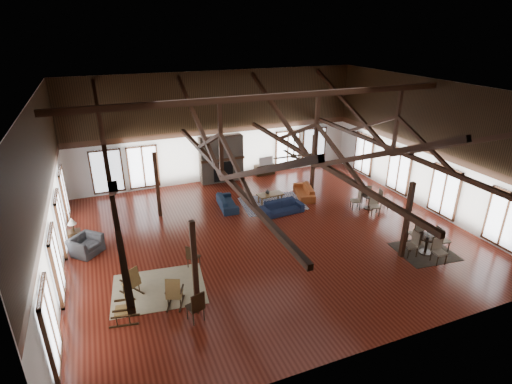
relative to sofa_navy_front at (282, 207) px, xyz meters
name	(u,v)px	position (x,y,z in m)	size (l,w,h in m)	color
floor	(269,234)	(-1.36, -1.62, -0.29)	(16.00, 16.00, 0.00)	maroon
ceiling	(271,90)	(-1.36, -1.62, 5.71)	(16.00, 14.00, 0.02)	black
wall_back	(218,127)	(-1.36, 5.38, 2.71)	(16.00, 0.02, 6.00)	white
wall_front	(385,255)	(-1.36, -8.62, 2.71)	(16.00, 0.02, 6.00)	white
wall_left	(46,198)	(-9.36, -1.62, 2.71)	(0.02, 14.00, 6.00)	white
wall_right	(428,146)	(6.64, -1.62, 2.71)	(0.02, 14.00, 6.00)	white
roof_truss	(271,142)	(-1.36, -1.62, 3.73)	(15.60, 14.07, 3.14)	#331A0E
post_grid	(270,201)	(-1.36, -1.62, 1.23)	(8.16, 7.16, 3.05)	#331A0E
fireplace	(221,159)	(-1.36, 5.05, 0.99)	(2.50, 0.69, 2.60)	#6D6153
ceiling_fan	(294,155)	(-0.86, -2.62, 3.44)	(1.60, 1.60, 0.75)	black
sofa_navy_front	(282,207)	(0.00, 0.00, 0.00)	(2.02, 0.79, 0.59)	#151E3A
sofa_navy_left	(227,202)	(-2.20, 1.55, -0.02)	(0.74, 1.88, 0.55)	#15243B
sofa_orange	(304,191)	(1.88, 1.33, -0.01)	(0.76, 1.94, 0.57)	#AD4F21
coffee_table	(270,195)	(-0.05, 1.27, 0.13)	(1.30, 0.70, 0.49)	brown
vase	(267,192)	(-0.16, 1.36, 0.30)	(0.20, 0.20, 0.21)	#B2B2B2
armchair	(86,245)	(-8.56, -0.38, 0.06)	(1.09, 0.95, 0.71)	#2D2D2F
side_table_lamp	(74,235)	(-8.96, 0.44, 0.17)	(0.48, 0.48, 1.23)	black
rocking_chair_a	(132,282)	(-7.16, -3.70, 0.18)	(0.77, 0.88, 1.01)	olive
rocking_chair_b	(174,293)	(-6.01, -4.80, 0.20)	(0.71, 0.92, 1.05)	olive
rocking_chair_c	(126,307)	(-7.46, -4.97, 0.22)	(0.92, 0.60, 1.10)	olive
side_chair_a	(192,255)	(-4.98, -2.91, 0.23)	(0.54, 0.54, 0.91)	black
side_chair_b	(197,305)	(-5.52, -5.77, 0.32)	(0.56, 0.56, 1.06)	black
cafe_table_near	(427,242)	(3.67, -5.27, 0.20)	(1.94, 1.94, 1.00)	black
cafe_table_far	(370,199)	(4.11, -1.11, 0.18)	(1.86, 1.86, 0.95)	black
cup_near	(428,236)	(3.59, -5.33, 0.48)	(0.13, 0.13, 0.10)	#B2B2B2
cup_far	(371,193)	(4.20, -1.02, 0.44)	(0.12, 0.12, 0.10)	#B2B2B2
tv_console	(264,169)	(1.28, 5.13, 0.00)	(1.18, 0.44, 0.59)	black
television	(265,161)	(1.32, 5.13, 0.55)	(0.88, 0.12, 0.51)	#B2B2B2
rug_tan	(159,289)	(-6.34, -3.72, -0.29)	(3.03, 2.38, 0.01)	tan
rug_navy	(272,203)	(0.02, 1.14, -0.29)	(3.02, 2.27, 0.01)	#191845
rug_dark	(424,251)	(3.71, -5.20, -0.29)	(2.09, 1.90, 0.01)	black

